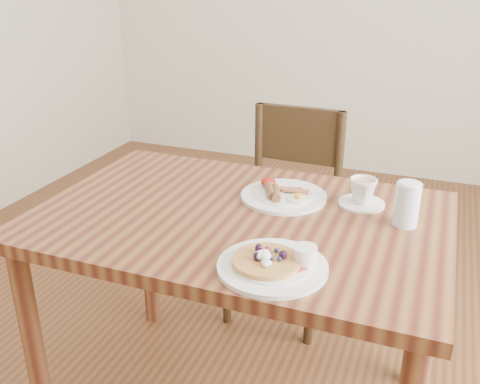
{
  "coord_description": "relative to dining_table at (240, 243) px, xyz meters",
  "views": [
    {
      "loc": [
        0.51,
        -1.33,
        1.43
      ],
      "look_at": [
        0.0,
        0.0,
        0.82
      ],
      "focal_mm": 40.0,
      "sensor_mm": 36.0,
      "label": 1
    }
  ],
  "objects": [
    {
      "name": "breakfast_plate",
      "position": [
        0.08,
        0.16,
        0.11
      ],
      "size": [
        0.27,
        0.27,
        0.04
      ],
      "color": "white",
      "rests_on": "dining_table"
    },
    {
      "name": "teacup_saucer",
      "position": [
        0.32,
        0.2,
        0.14
      ],
      "size": [
        0.14,
        0.14,
        0.09
      ],
      "color": "white",
      "rests_on": "dining_table"
    },
    {
      "name": "pancake_plate",
      "position": [
        0.19,
        -0.26,
        0.11
      ],
      "size": [
        0.27,
        0.27,
        0.06
      ],
      "color": "white",
      "rests_on": "dining_table"
    },
    {
      "name": "water_glass",
      "position": [
        0.46,
        0.1,
        0.16
      ],
      "size": [
        0.07,
        0.07,
        0.13
      ],
      "primitive_type": "cylinder",
      "color": "silver",
      "rests_on": "dining_table"
    },
    {
      "name": "chair_far",
      "position": [
        -0.04,
        0.66,
        -0.16
      ],
      "size": [
        0.43,
        0.43,
        0.88
      ],
      "rotation": [
        0.0,
        0.0,
        3.12
      ],
      "color": "#312211",
      "rests_on": "ground"
    },
    {
      "name": "dining_table",
      "position": [
        0.0,
        0.0,
        0.0
      ],
      "size": [
        1.2,
        0.8,
        0.75
      ],
      "color": "brown",
      "rests_on": "ground"
    }
  ]
}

